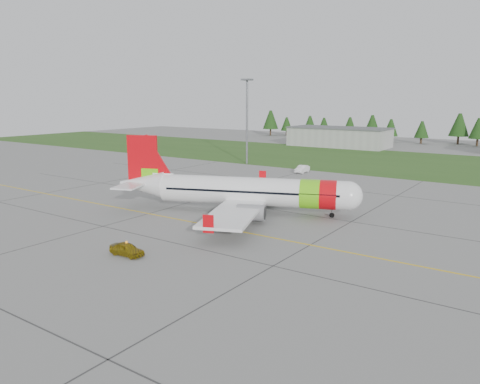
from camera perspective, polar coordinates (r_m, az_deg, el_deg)
The scene contains 9 objects.
ground at distance 51.24m, azimuth -5.66°, elevation -6.76°, with size 320.00×320.00×0.00m, color gray.
aircraft at distance 65.46m, azimuth 0.77°, elevation 0.08°, with size 33.61×31.94×10.65m.
follow_me_car at distance 49.30m, azimuth -13.70°, elevation -5.36°, with size 1.59×1.35×3.96m, color gold.
service_van at distance 101.99m, azimuth 7.60°, elevation 3.70°, with size 1.69×1.60×4.86m, color white.
grass_strip at distance 124.14m, azimuth 19.65°, elevation 3.37°, with size 320.00×50.00×0.03m, color #30561E.
taxi_guideline at distance 57.27m, azimuth -0.47°, elevation -4.72°, with size 120.00×0.25×0.02m, color gold.
hangar_west at distance 159.92m, azimuth 11.97°, elevation 6.52°, with size 32.00×14.00×6.00m, color #A8A8A3.
floodlight_mast at distance 114.51m, azimuth 0.86°, elevation 8.43°, with size 0.50×0.50×20.00m, color slate.
treeline at distance 178.15m, azimuth 24.57°, elevation 6.86°, with size 160.00×8.00×10.00m, color #1C3F14, non-canonical shape.
Camera 1 is at (31.71, -36.97, 15.91)m, focal length 35.00 mm.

